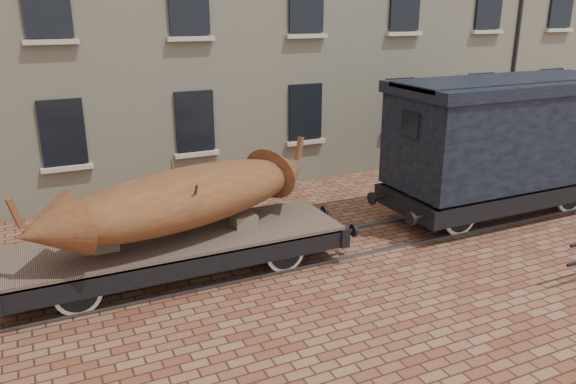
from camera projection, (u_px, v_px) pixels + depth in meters
name	position (u px, v px, depth m)	size (l,w,h in m)	color
ground	(361.00, 241.00, 13.28)	(90.00, 90.00, 0.00)	brown
rail_track	(362.00, 239.00, 13.27)	(30.00, 1.52, 0.06)	#59595E
flatcar_wagon	(179.00, 245.00, 11.29)	(7.49, 2.03, 1.13)	brown
iron_boat	(185.00, 197.00, 11.05)	(6.39, 3.41, 1.56)	brown
goods_van	(505.00, 131.00, 14.28)	(6.93, 2.53, 3.59)	black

